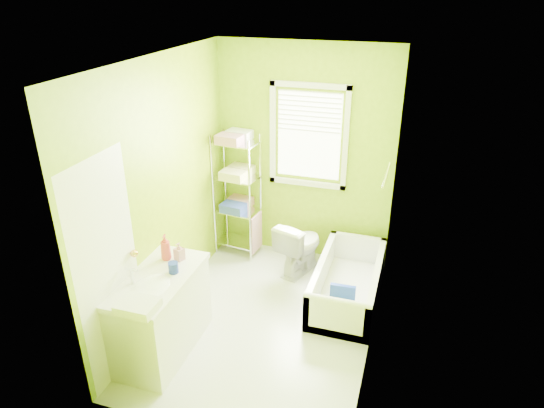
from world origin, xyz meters
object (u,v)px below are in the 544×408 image
(vanity, at_px, (161,312))
(wire_shelf_unit, at_px, (238,182))
(bathtub, at_px, (347,289))
(toilet, at_px, (300,246))

(vanity, height_order, wire_shelf_unit, wire_shelf_unit)
(bathtub, relative_size, vanity, 1.27)
(wire_shelf_unit, bearing_deg, vanity, -90.82)
(bathtub, relative_size, wire_shelf_unit, 0.90)
(bathtub, xyz_separation_m, wire_shelf_unit, (-1.48, 0.63, 0.81))
(bathtub, height_order, vanity, vanity)
(toilet, relative_size, vanity, 0.60)
(bathtub, height_order, toilet, toilet)
(toilet, height_order, vanity, vanity)
(vanity, xyz_separation_m, wire_shelf_unit, (0.03, 1.92, 0.53))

